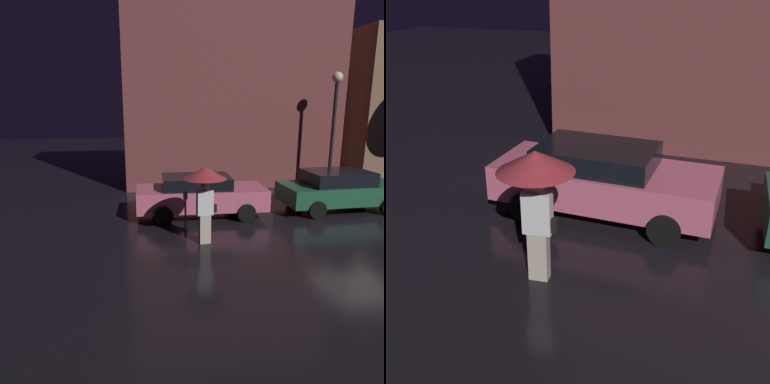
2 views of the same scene
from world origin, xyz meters
The scene contains 3 objects.
parked_car_pink centered at (-5.26, 1.27, 0.74)m, with size 4.40×1.92×1.40m.
pedestrian_with_umbrella centered at (-5.56, -1.25, 1.74)m, with size 1.16×1.16×2.15m.
parking_meter centered at (-5.97, -0.22, 0.77)m, with size 0.12×0.10×1.23m.
Camera 2 is at (-2.91, -7.10, 4.47)m, focal length 45.00 mm.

